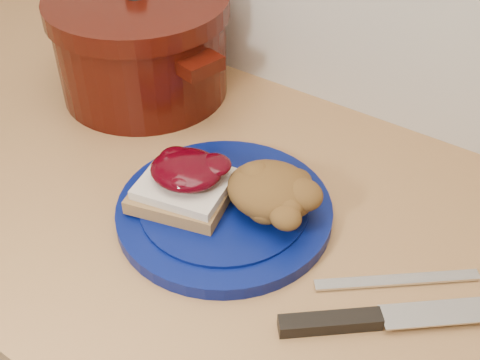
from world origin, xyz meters
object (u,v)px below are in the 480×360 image
Objects in this scene: chef_knife at (367,319)px; dutch_oven at (142,45)px; butter_knife at (397,280)px; pepper_grinder at (117,27)px; plate at (224,211)px.

dutch_oven is (-0.50, 0.22, 0.07)m from chef_knife.
pepper_grinder reaches higher than butter_knife.
chef_knife is 0.07m from butter_knife.
plate is 0.22m from chef_knife.
dutch_oven is at bearing 124.13° from butter_knife.
pepper_grinder is (-0.61, 0.20, 0.06)m from butter_knife.
plate is 0.81× the size of dutch_oven.
plate is at bearing 127.04° from chef_knife.
chef_knife is 0.71× the size of dutch_oven.
plate is 0.34m from dutch_oven.
butter_knife is at bearing 46.81° from chef_knife.
dutch_oven reaches higher than chef_knife.
plate is 1.13× the size of chef_knife.
chef_knife is (0.22, -0.05, -0.00)m from plate.
pepper_grinder reaches higher than plate.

